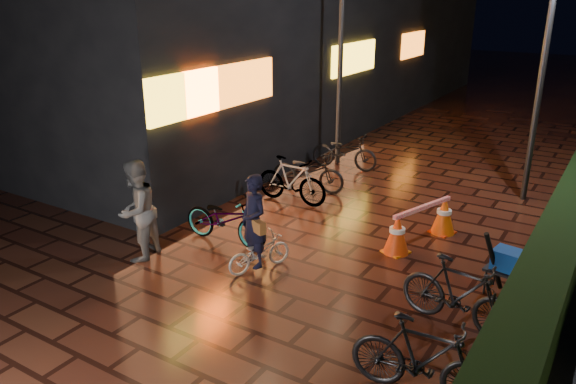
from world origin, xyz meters
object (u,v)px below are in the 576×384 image
Objects in this scene: bystander_person at (136,211)px; cyclist at (256,236)px; cart_assembly at (506,262)px; traffic_barrier at (421,224)px.

bystander_person is 1.06× the size of cyclist.
cyclist reaches higher than cart_assembly.
bystander_person is 5.22m from traffic_barrier.
traffic_barrier is 2.12m from cart_assembly.
cart_assembly is at bearing 20.38° from cyclist.
bystander_person is at bearing -160.59° from cyclist.
bystander_person is at bearing -140.82° from traffic_barrier.
bystander_person is 2.18m from cyclist.
cyclist is 1.57× the size of cart_assembly.
traffic_barrier is at bearing 116.93° from bystander_person.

